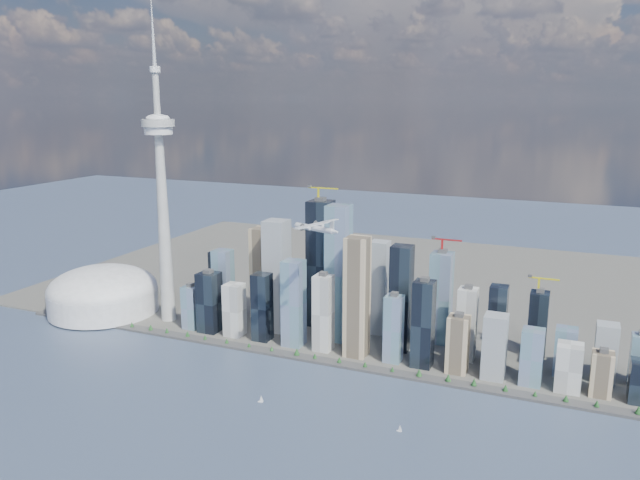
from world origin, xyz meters
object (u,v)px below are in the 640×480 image
at_px(dome_stadium, 103,293).
at_px(sailboat_east, 400,429).
at_px(airplane, 315,228).
at_px(needle_tower, 162,193).
at_px(sailboat_west, 261,400).

bearing_deg(dome_stadium, sailboat_east, -17.73).
relative_size(dome_stadium, airplane, 2.55).
relative_size(needle_tower, sailboat_east, 56.29).
distance_m(airplane, sailboat_west, 242.31).
xyz_separation_m(sailboat_west, sailboat_east, (191.13, -1.17, -0.26)).
relative_size(sailboat_west, sailboat_east, 1.08).
bearing_deg(sailboat_east, dome_stadium, 165.13).
distance_m(sailboat_west, sailboat_east, 191.13).
distance_m(needle_tower, sailboat_west, 435.99).
height_order(needle_tower, airplane, needle_tower).
height_order(sailboat_west, sailboat_east, sailboat_west).
bearing_deg(sailboat_east, airplane, 150.65).
bearing_deg(sailboat_west, dome_stadium, 140.35).
bearing_deg(needle_tower, airplane, -18.83).
height_order(dome_stadium, sailboat_west, dome_stadium).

